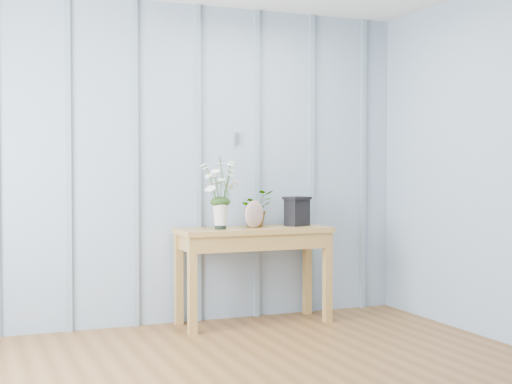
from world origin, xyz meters
name	(u,v)px	position (x,y,z in m)	size (l,w,h in m)	color
room_shell	(224,39)	(0.00, 0.92, 1.99)	(4.00, 4.50, 2.50)	#8FA3B7
sideboard	(254,242)	(0.63, 1.99, 0.64)	(1.20, 0.45, 0.75)	olive
daisy_vase	(220,185)	(0.33, 1.94, 1.09)	(0.38, 0.29, 0.54)	black
spider_plant	(256,208)	(0.68, 2.08, 0.90)	(0.26, 0.23, 0.29)	#183511
felt_disc_vessel	(254,214)	(0.62, 1.96, 0.86)	(0.21, 0.06, 0.21)	#8F4A50
carved_box	(297,211)	(1.01, 2.02, 0.87)	(0.23, 0.21, 0.24)	black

